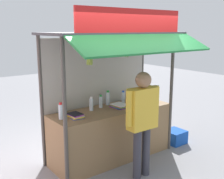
{
  "coord_description": "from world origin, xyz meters",
  "views": [
    {
      "loc": [
        -2.84,
        -3.76,
        2.29
      ],
      "look_at": [
        0.0,
        0.0,
        1.26
      ],
      "focal_mm": 44.82,
      "sensor_mm": 36.0,
      "label": 1
    }
  ],
  "objects_px": {
    "water_bottle_far_left": "(101,102)",
    "water_bottle_left": "(61,111)",
    "water_bottle_back_right": "(123,97)",
    "vendor_person": "(142,115)",
    "banana_bunch_leftmost": "(90,59)",
    "banana_bunch_inner_right": "(127,53)",
    "water_bottle_rear_center": "(64,107)",
    "plastic_crate": "(175,137)",
    "magazine_stack_front_right": "(142,105)",
    "magazine_stack_mid_right": "(76,116)",
    "magazine_stack_center": "(119,106)",
    "water_bottle_far_right": "(91,104)",
    "water_bottle_right": "(108,98)"
  },
  "relations": [
    {
      "from": "water_bottle_back_right",
      "to": "water_bottle_right",
      "type": "bearing_deg",
      "value": 169.64
    },
    {
      "from": "water_bottle_left",
      "to": "banana_bunch_inner_right",
      "type": "xyz_separation_m",
      "value": [
        0.9,
        -0.5,
        0.89
      ]
    },
    {
      "from": "water_bottle_rear_center",
      "to": "banana_bunch_inner_right",
      "type": "relative_size",
      "value": 0.91
    },
    {
      "from": "magazine_stack_center",
      "to": "magazine_stack_mid_right",
      "type": "xyz_separation_m",
      "value": [
        -0.93,
        -0.05,
        0.01
      ]
    },
    {
      "from": "water_bottle_far_right",
      "to": "magazine_stack_mid_right",
      "type": "xyz_separation_m",
      "value": [
        -0.41,
        -0.18,
        -0.08
      ]
    },
    {
      "from": "water_bottle_left",
      "to": "banana_bunch_inner_right",
      "type": "distance_m",
      "value": 1.36
    },
    {
      "from": "water_bottle_far_left",
      "to": "water_bottle_left",
      "type": "distance_m",
      "value": 0.88
    },
    {
      "from": "water_bottle_far_right",
      "to": "magazine_stack_center",
      "type": "xyz_separation_m",
      "value": [
        0.52,
        -0.13,
        -0.08
      ]
    },
    {
      "from": "banana_bunch_leftmost",
      "to": "water_bottle_far_right",
      "type": "bearing_deg",
      "value": 56.34
    },
    {
      "from": "water_bottle_back_right",
      "to": "magazine_stack_center",
      "type": "height_order",
      "value": "water_bottle_back_right"
    },
    {
      "from": "water_bottle_rear_center",
      "to": "banana_bunch_leftmost",
      "type": "height_order",
      "value": "banana_bunch_leftmost"
    },
    {
      "from": "water_bottle_back_right",
      "to": "vendor_person",
      "type": "height_order",
      "value": "vendor_person"
    },
    {
      "from": "banana_bunch_leftmost",
      "to": "plastic_crate",
      "type": "distance_m",
      "value": 2.78
    },
    {
      "from": "banana_bunch_inner_right",
      "to": "magazine_stack_front_right",
      "type": "bearing_deg",
      "value": 24.45
    },
    {
      "from": "water_bottle_left",
      "to": "banana_bunch_inner_right",
      "type": "bearing_deg",
      "value": -28.94
    },
    {
      "from": "water_bottle_back_right",
      "to": "magazine_stack_mid_right",
      "type": "distance_m",
      "value": 1.21
    },
    {
      "from": "water_bottle_right",
      "to": "water_bottle_left",
      "type": "distance_m",
      "value": 1.11
    },
    {
      "from": "water_bottle_right",
      "to": "banana_bunch_leftmost",
      "type": "distance_m",
      "value": 1.41
    },
    {
      "from": "water_bottle_far_right",
      "to": "water_bottle_right",
      "type": "distance_m",
      "value": 0.47
    },
    {
      "from": "water_bottle_left",
      "to": "water_bottle_rear_center",
      "type": "bearing_deg",
      "value": 53.13
    },
    {
      "from": "magazine_stack_center",
      "to": "vendor_person",
      "type": "xyz_separation_m",
      "value": [
        -0.21,
        -0.83,
        0.07
      ]
    },
    {
      "from": "water_bottle_rear_center",
      "to": "magazine_stack_mid_right",
      "type": "relative_size",
      "value": 0.86
    },
    {
      "from": "magazine_stack_front_right",
      "to": "banana_bunch_inner_right",
      "type": "height_order",
      "value": "banana_bunch_inner_right"
    },
    {
      "from": "magazine_stack_front_right",
      "to": "banana_bunch_leftmost",
      "type": "height_order",
      "value": "banana_bunch_leftmost"
    },
    {
      "from": "water_bottle_right",
      "to": "magazine_stack_mid_right",
      "type": "relative_size",
      "value": 1.04
    },
    {
      "from": "water_bottle_far_right",
      "to": "water_bottle_right",
      "type": "relative_size",
      "value": 0.89
    },
    {
      "from": "banana_bunch_leftmost",
      "to": "banana_bunch_inner_right",
      "type": "bearing_deg",
      "value": -0.1
    },
    {
      "from": "water_bottle_rear_center",
      "to": "banana_bunch_inner_right",
      "type": "distance_m",
      "value": 1.38
    },
    {
      "from": "water_bottle_far_right",
      "to": "water_bottle_far_left",
      "type": "bearing_deg",
      "value": 13.91
    },
    {
      "from": "magazine_stack_mid_right",
      "to": "banana_bunch_inner_right",
      "type": "xyz_separation_m",
      "value": [
        0.68,
        -0.42,
        0.98
      ]
    },
    {
      "from": "magazine_stack_front_right",
      "to": "banana_bunch_leftmost",
      "type": "xyz_separation_m",
      "value": [
        -1.29,
        -0.28,
        0.94
      ]
    },
    {
      "from": "water_bottle_rear_center",
      "to": "plastic_crate",
      "type": "distance_m",
      "value": 2.42
    },
    {
      "from": "vendor_person",
      "to": "magazine_stack_mid_right",
      "type": "bearing_deg",
      "value": 134.01
    },
    {
      "from": "magazine_stack_center",
      "to": "magazine_stack_mid_right",
      "type": "relative_size",
      "value": 1.27
    },
    {
      "from": "water_bottle_far_right",
      "to": "banana_bunch_inner_right",
      "type": "distance_m",
      "value": 1.12
    },
    {
      "from": "water_bottle_right",
      "to": "vendor_person",
      "type": "height_order",
      "value": "vendor_person"
    },
    {
      "from": "water_bottle_far_right",
      "to": "vendor_person",
      "type": "distance_m",
      "value": 1.0
    },
    {
      "from": "water_bottle_far_left",
      "to": "magazine_stack_center",
      "type": "xyz_separation_m",
      "value": [
        0.28,
        -0.19,
        -0.08
      ]
    },
    {
      "from": "water_bottle_far_right",
      "to": "water_bottle_left",
      "type": "bearing_deg",
      "value": -170.3
    },
    {
      "from": "banana_bunch_inner_right",
      "to": "water_bottle_far_right",
      "type": "bearing_deg",
      "value": 114.01
    },
    {
      "from": "water_bottle_back_right",
      "to": "magazine_stack_center",
      "type": "bearing_deg",
      "value": -140.98
    },
    {
      "from": "water_bottle_far_left",
      "to": "water_bottle_rear_center",
      "type": "bearing_deg",
      "value": 170.9
    },
    {
      "from": "water_bottle_far_right",
      "to": "magazine_stack_mid_right",
      "type": "height_order",
      "value": "water_bottle_far_right"
    },
    {
      "from": "water_bottle_far_left",
      "to": "magazine_stack_mid_right",
      "type": "relative_size",
      "value": 0.9
    },
    {
      "from": "vendor_person",
      "to": "water_bottle_back_right",
      "type": "bearing_deg",
      "value": 66.86
    },
    {
      "from": "magazine_stack_center",
      "to": "plastic_crate",
      "type": "height_order",
      "value": "magazine_stack_center"
    },
    {
      "from": "water_bottle_left",
      "to": "vendor_person",
      "type": "bearing_deg",
      "value": -42.17
    },
    {
      "from": "water_bottle_left",
      "to": "vendor_person",
      "type": "xyz_separation_m",
      "value": [
        0.93,
        -0.85,
        -0.03
      ]
    },
    {
      "from": "water_bottle_right",
      "to": "magazine_stack_front_right",
      "type": "bearing_deg",
      "value": -46.44
    },
    {
      "from": "banana_bunch_leftmost",
      "to": "vendor_person",
      "type": "relative_size",
      "value": 0.19
    }
  ]
}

